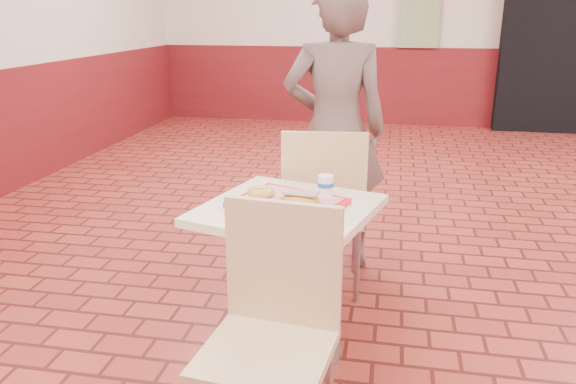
% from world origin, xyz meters
% --- Properties ---
extents(wainscot_band, '(8.00, 10.00, 1.00)m').
position_xyz_m(wainscot_band, '(0.00, 0.00, 0.50)').
color(wainscot_band, '#5E1215').
rests_on(wainscot_band, ground).
extents(corridor_doorway, '(1.60, 0.22, 2.20)m').
position_xyz_m(corridor_doorway, '(1.20, 4.88, 1.10)').
color(corridor_doorway, black).
rests_on(corridor_doorway, ground).
extents(main_table, '(0.66, 0.66, 0.69)m').
position_xyz_m(main_table, '(-1.25, -0.45, 0.47)').
color(main_table, '#EFE9C0').
rests_on(main_table, ground).
extents(chair_main_front, '(0.44, 0.44, 0.87)m').
position_xyz_m(chair_main_front, '(-1.20, -1.02, 0.48)').
color(chair_main_front, tan).
rests_on(chair_main_front, ground).
extents(chair_main_back, '(0.46, 0.46, 0.90)m').
position_xyz_m(chair_main_back, '(-1.18, 0.14, 0.50)').
color(chair_main_back, '#DABF82').
rests_on(chair_main_back, ground).
extents(customer, '(0.65, 0.48, 1.62)m').
position_xyz_m(customer, '(-1.17, 0.53, 0.81)').
color(customer, '#63524D').
rests_on(customer, ground).
extents(serving_tray, '(0.42, 0.33, 0.03)m').
position_xyz_m(serving_tray, '(-1.25, -0.45, 0.70)').
color(serving_tray, red).
rests_on(serving_tray, main_table).
extents(ring_donut, '(0.14, 0.14, 0.04)m').
position_xyz_m(ring_donut, '(-1.37, -0.42, 0.74)').
color(ring_donut, gold).
rests_on(ring_donut, serving_tray).
extents(long_john_donut, '(0.17, 0.10, 0.05)m').
position_xyz_m(long_john_donut, '(-1.20, -0.49, 0.74)').
color(long_john_donut, gold).
rests_on(long_john_donut, serving_tray).
extents(paper_cup, '(0.07, 0.07, 0.08)m').
position_xyz_m(paper_cup, '(-1.11, -0.36, 0.76)').
color(paper_cup, white).
rests_on(paper_cup, serving_tray).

